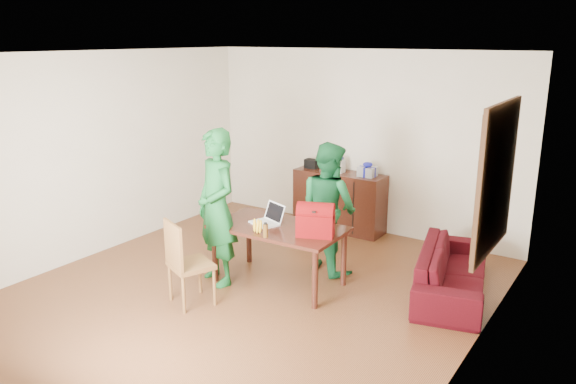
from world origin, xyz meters
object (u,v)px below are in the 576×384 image
Objects in this scene: sofa at (452,271)px; red_bag at (316,223)px; table at (279,233)px; chair at (190,279)px; bottle at (266,230)px; laptop at (264,221)px; person_far at (329,207)px; person_near at (217,208)px.

red_bag is at bearing 112.12° from sofa.
table is 1.16m from chair.
chair is (-0.51, -0.98, -0.35)m from table.
bottle is 0.56m from red_bag.
laptop is 0.72m from red_bag.
red_bag is 1.70m from sofa.
chair reaches higher than sofa.
sofa is (1.54, 0.19, -0.55)m from person_far.
person_near is 0.58m from laptop.
bottle is (-0.19, -1.08, -0.02)m from person_far.
person_far is 1.10m from bottle.
chair reaches higher than bottle.
bottle is (0.09, -0.39, 0.17)m from table.
person_near reaches higher than sofa.
chair is at bearing 115.20° from sofa.
chair is 0.53× the size of sofa.
table is 0.79m from person_near.
laptop is at bearing 101.26° from sofa.
chair is at bearing -158.96° from red_bag.
table is 3.82× the size of red_bag.
laptop reaches higher than sofa.
red_bag is at bearing 65.48° from chair.
table reaches higher than sofa.
bottle is (0.60, 0.59, 0.52)m from chair.
chair is 0.52× the size of person_near.
person_near is at bearing 124.36° from chair.
person_near is at bearing 174.31° from red_bag.
person_near is 1.40m from person_far.
person_near is 10.93× the size of bottle.
sofa is (2.33, 1.87, -0.02)m from chair.
chair is 5.70× the size of bottle.
chair is at bearing -135.47° from bottle.
bottle is at bearing 20.35° from person_near.
red_bag is (0.53, -0.04, 0.24)m from table.
person_far reaches higher than laptop.
person_near reaches higher than chair.
red_bag is (1.04, 0.94, 0.59)m from chair.
table is 0.43m from bottle.
chair is 2.38× the size of red_bag.
laptop is (0.45, 0.32, -0.17)m from person_near.
person_near is 1.20m from red_bag.
table is 3.93× the size of laptop.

